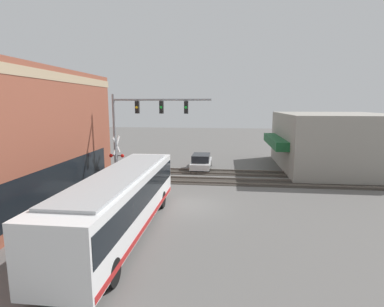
{
  "coord_description": "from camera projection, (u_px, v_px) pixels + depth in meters",
  "views": [
    {
      "loc": [
        -17.69,
        -2.16,
        6.24
      ],
      "look_at": [
        4.06,
        0.35,
        2.59
      ],
      "focal_mm": 28.0,
      "sensor_mm": 36.0,
      "label": 1
    }
  ],
  "objects": [
    {
      "name": "parked_car_white",
      "position": [
        201.0,
        162.0,
        28.88
      ],
      "size": [
        4.5,
        1.82,
        1.46
      ],
      "color": "silver",
      "rests_on": "ground"
    },
    {
      "name": "ground_plane",
      "position": [
        190.0,
        205.0,
        18.61
      ],
      "size": [
        120.0,
        120.0,
        0.0
      ],
      "primitive_type": "plane",
      "color": "#605E5B"
    },
    {
      "name": "shop_building",
      "position": [
        333.0,
        141.0,
        28.74
      ],
      "size": [
        12.21,
        10.95,
        5.32
      ],
      "color": "gray",
      "rests_on": "ground"
    },
    {
      "name": "crossing_signal",
      "position": [
        117.0,
        156.0,
        22.98
      ],
      "size": [
        1.41,
        1.18,
        3.81
      ],
      "color": "gray",
      "rests_on": "ground"
    },
    {
      "name": "rail_track_far",
      "position": [
        202.0,
        172.0,
        27.62
      ],
      "size": [
        2.6,
        60.0,
        0.15
      ],
      "color": "#332D28",
      "rests_on": "ground"
    },
    {
      "name": "traffic_signal_gantry",
      "position": [
        143.0,
        119.0,
        21.96
      ],
      "size": [
        0.42,
        7.33,
        6.93
      ],
      "color": "gray",
      "rests_on": "ground"
    },
    {
      "name": "city_bus",
      "position": [
        121.0,
        200.0,
        14.35
      ],
      "size": [
        11.99,
        2.59,
        3.03
      ],
      "color": "white",
      "rests_on": "ground"
    },
    {
      "name": "rail_track_near",
      "position": [
        199.0,
        181.0,
        24.48
      ],
      "size": [
        2.6,
        60.0,
        0.15
      ],
      "color": "#332D28",
      "rests_on": "ground"
    },
    {
      "name": "pedestrian_at_crossing",
      "position": [
        133.0,
        172.0,
        23.54
      ],
      "size": [
        0.34,
        0.34,
        1.87
      ],
      "color": "black",
      "rests_on": "ground"
    }
  ]
}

